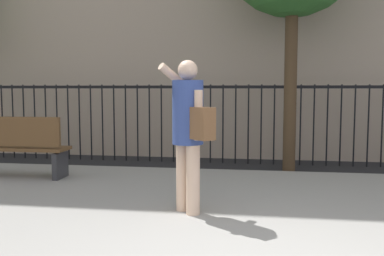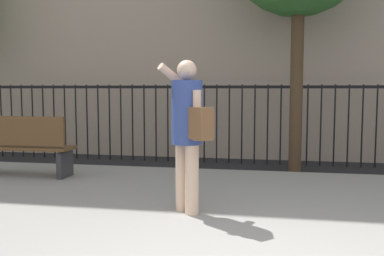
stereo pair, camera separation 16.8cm
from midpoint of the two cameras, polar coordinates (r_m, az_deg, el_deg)
sidewalk at (r=5.38m, az=11.20°, el=-10.58°), size 28.00×4.40×0.15m
iron_fence at (r=8.89m, az=11.12°, el=1.82°), size 12.03×0.04×1.60m
pedestrian_on_phone at (r=4.80m, az=0.51°, el=0.38°), size 0.68×0.69×1.68m
street_bench at (r=7.31m, az=-20.71°, el=-2.04°), size 1.60×0.45×0.95m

